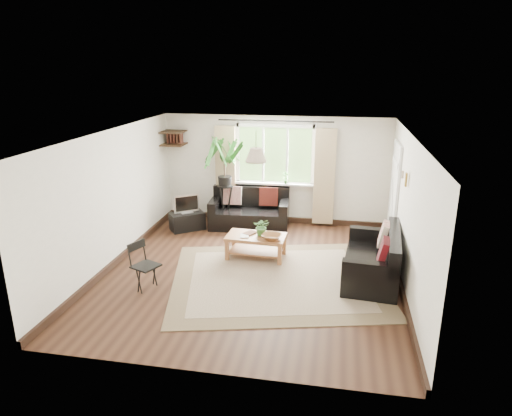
% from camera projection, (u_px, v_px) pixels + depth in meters
% --- Properties ---
extents(floor, '(5.50, 5.50, 0.00)m').
position_uv_depth(floor, '(252.00, 272.00, 7.94)').
color(floor, black).
rests_on(floor, ground).
extents(ceiling, '(5.50, 5.50, 0.00)m').
position_uv_depth(ceiling, '(251.00, 134.00, 7.21)').
color(ceiling, white).
rests_on(ceiling, floor).
extents(wall_back, '(5.00, 0.02, 2.40)m').
position_uv_depth(wall_back, '(275.00, 170.00, 10.16)').
color(wall_back, white).
rests_on(wall_back, floor).
extents(wall_front, '(5.00, 0.02, 2.40)m').
position_uv_depth(wall_front, '(204.00, 281.00, 5.00)').
color(wall_front, white).
rests_on(wall_front, floor).
extents(wall_left, '(0.02, 5.50, 2.40)m').
position_uv_depth(wall_left, '(112.00, 199.00, 8.01)').
color(wall_left, white).
rests_on(wall_left, floor).
extents(wall_right, '(0.02, 5.50, 2.40)m').
position_uv_depth(wall_right, '(408.00, 215.00, 7.15)').
color(wall_right, white).
rests_on(wall_right, floor).
extents(rug, '(4.05, 3.69, 0.02)m').
position_uv_depth(rug, '(277.00, 279.00, 7.67)').
color(rug, beige).
rests_on(rug, floor).
extents(window, '(2.50, 0.16, 2.16)m').
position_uv_depth(window, '(275.00, 155.00, 10.01)').
color(window, white).
rests_on(window, wall_back).
extents(door, '(0.06, 0.96, 2.06)m').
position_uv_depth(door, '(394.00, 197.00, 8.81)').
color(door, silver).
rests_on(door, wall_right).
extents(corner_shelf, '(0.50, 0.50, 0.34)m').
position_uv_depth(corner_shelf, '(173.00, 138.00, 10.10)').
color(corner_shelf, black).
rests_on(corner_shelf, wall_back).
extents(pendant_lamp, '(0.36, 0.36, 0.54)m').
position_uv_depth(pendant_lamp, '(256.00, 152.00, 7.70)').
color(pendant_lamp, beige).
rests_on(pendant_lamp, ceiling).
extents(wall_sconce, '(0.12, 0.12, 0.28)m').
position_uv_depth(wall_sconce, '(404.00, 177.00, 7.28)').
color(wall_sconce, beige).
rests_on(wall_sconce, wall_right).
extents(sofa_back, '(1.76, 0.96, 0.81)m').
position_uv_depth(sofa_back, '(249.00, 210.00, 10.03)').
color(sofa_back, black).
rests_on(sofa_back, floor).
extents(sofa_right, '(1.78, 1.00, 0.80)m').
position_uv_depth(sofa_right, '(372.00, 256.00, 7.61)').
color(sofa_right, black).
rests_on(sofa_right, floor).
extents(coffee_table, '(1.10, 0.63, 0.44)m').
position_uv_depth(coffee_table, '(256.00, 247.00, 8.47)').
color(coffee_table, brown).
rests_on(coffee_table, floor).
extents(table_plant, '(0.31, 0.27, 0.33)m').
position_uv_depth(table_plant, '(262.00, 227.00, 8.38)').
color(table_plant, '#3A722D').
rests_on(table_plant, coffee_table).
extents(bowl, '(0.41, 0.41, 0.09)m').
position_uv_depth(bowl, '(272.00, 237.00, 8.24)').
color(bowl, brown).
rests_on(bowl, coffee_table).
extents(book_a, '(0.19, 0.24, 0.02)m').
position_uv_depth(book_a, '(240.00, 236.00, 8.37)').
color(book_a, silver).
rests_on(book_a, coffee_table).
extents(book_b, '(0.28, 0.30, 0.02)m').
position_uv_depth(book_b, '(246.00, 232.00, 8.56)').
color(book_b, '#523020').
rests_on(book_b, coffee_table).
extents(tv_stand, '(0.81, 0.75, 0.38)m').
position_uv_depth(tv_stand, '(187.00, 221.00, 9.93)').
color(tv_stand, black).
rests_on(tv_stand, floor).
extents(tv, '(0.55, 0.48, 0.42)m').
position_uv_depth(tv, '(186.00, 203.00, 9.81)').
color(tv, '#A5A5AA').
rests_on(tv, tv_stand).
extents(palm_stand, '(0.87, 0.87, 1.97)m').
position_uv_depth(palm_stand, '(225.00, 182.00, 9.99)').
color(palm_stand, black).
rests_on(palm_stand, floor).
extents(folding_chair, '(0.53, 0.53, 0.78)m').
position_uv_depth(folding_chair, '(146.00, 267.00, 7.24)').
color(folding_chair, black).
rests_on(folding_chair, floor).
extents(sill_plant, '(0.14, 0.10, 0.27)m').
position_uv_depth(sill_plant, '(285.00, 178.00, 10.04)').
color(sill_plant, '#2D6023').
rests_on(sill_plant, window).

